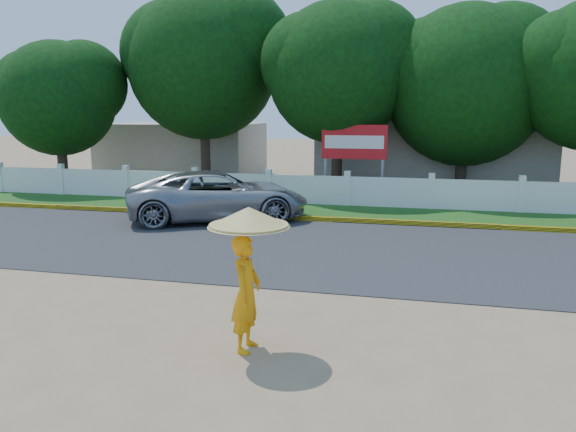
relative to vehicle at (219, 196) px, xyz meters
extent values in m
plane|color=#9E8460|center=(3.65, -7.54, -0.79)|extent=(120.00, 120.00, 0.00)
cube|color=#38383A|center=(3.65, -3.04, -0.78)|extent=(60.00, 7.00, 0.02)
cube|color=#2D601E|center=(3.65, 2.21, -0.78)|extent=(60.00, 3.50, 0.03)
cube|color=yellow|center=(3.65, 0.51, -0.71)|extent=(40.00, 0.18, 0.16)
cube|color=silver|center=(3.65, 3.66, -0.24)|extent=(40.00, 0.10, 1.10)
cube|color=#B7AD99|center=(6.65, 10.46, 0.81)|extent=(10.00, 6.00, 3.20)
cube|color=#B7AD99|center=(-6.35, 11.46, 0.61)|extent=(8.00, 5.00, 2.80)
imported|color=#95999C|center=(0.00, 0.00, 0.00)|extent=(6.29, 4.79, 1.59)
imported|color=orange|center=(3.95, -9.33, 0.06)|extent=(0.43, 0.64, 1.72)
cylinder|color=gray|center=(4.00, -9.33, 0.72)|extent=(0.02, 0.02, 1.11)
cone|color=tan|center=(4.00, -9.33, 1.20)|extent=(1.17, 1.17, 0.28)
cylinder|color=gray|center=(2.63, 4.76, 0.21)|extent=(0.12, 0.12, 2.00)
cylinder|color=gray|center=(4.83, 4.76, 0.21)|extent=(0.12, 0.12, 2.00)
cube|color=red|center=(3.73, 4.76, 1.51)|extent=(2.50, 0.12, 1.30)
cube|color=silver|center=(3.73, 4.70, 1.51)|extent=(2.25, 0.02, 0.49)
cylinder|color=#473828|center=(7.83, 7.14, 0.55)|extent=(0.44, 0.44, 2.69)
sphere|color=#0E3F0F|center=(7.83, 7.14, 3.65)|extent=(6.36, 6.36, 6.36)
cylinder|color=#473828|center=(-9.54, 5.47, 0.51)|extent=(0.44, 0.44, 2.61)
sphere|color=#0E3F0F|center=(-9.54, 5.47, 3.21)|extent=(5.05, 5.05, 5.05)
cylinder|color=#473828|center=(-3.50, 7.62, 1.04)|extent=(0.44, 0.44, 3.67)
sphere|color=#0E3F0F|center=(-3.50, 7.62, 4.72)|extent=(6.69, 6.69, 6.69)
cylinder|color=#473828|center=(2.81, 6.45, 0.90)|extent=(0.44, 0.44, 3.40)
sphere|color=#0E3F0F|center=(2.81, 6.45, 4.18)|extent=(5.73, 5.73, 5.73)
camera|label=1|loc=(6.38, -16.74, 2.67)|focal=35.00mm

